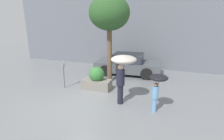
{
  "coord_description": "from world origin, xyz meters",
  "views": [
    {
      "loc": [
        3.33,
        -5.92,
        3.31
      ],
      "look_at": [
        0.67,
        1.6,
        1.05
      ],
      "focal_mm": 28.0,
      "sensor_mm": 36.0,
      "label": 1
    }
  ],
  "objects_px": {
    "planter_box": "(97,79)",
    "parked_car_near": "(128,64)",
    "street_tree": "(109,14)",
    "person_child": "(158,83)",
    "parking_meter": "(63,70)",
    "person_adult": "(123,66)"
  },
  "relations": [
    {
      "from": "person_adult",
      "to": "parking_meter",
      "type": "relative_size",
      "value": 1.54
    },
    {
      "from": "person_adult",
      "to": "person_child",
      "type": "bearing_deg",
      "value": -63.57
    },
    {
      "from": "planter_box",
      "to": "person_adult",
      "type": "xyz_separation_m",
      "value": [
        1.62,
        -1.04,
        1.08
      ]
    },
    {
      "from": "planter_box",
      "to": "street_tree",
      "type": "height_order",
      "value": "street_tree"
    },
    {
      "from": "person_adult",
      "to": "parking_meter",
      "type": "xyz_separation_m",
      "value": [
        -3.25,
        0.64,
        -0.65
      ]
    },
    {
      "from": "planter_box",
      "to": "parking_meter",
      "type": "bearing_deg",
      "value": -166.32
    },
    {
      "from": "planter_box",
      "to": "parked_car_near",
      "type": "relative_size",
      "value": 0.34
    },
    {
      "from": "street_tree",
      "to": "parking_meter",
      "type": "xyz_separation_m",
      "value": [
        -1.81,
        -1.74,
        -2.71
      ]
    },
    {
      "from": "parked_car_near",
      "to": "street_tree",
      "type": "height_order",
      "value": "street_tree"
    },
    {
      "from": "planter_box",
      "to": "parked_car_near",
      "type": "bearing_deg",
      "value": 75.64
    },
    {
      "from": "person_adult",
      "to": "parked_car_near",
      "type": "distance_m",
      "value": 4.32
    },
    {
      "from": "planter_box",
      "to": "street_tree",
      "type": "relative_size",
      "value": 0.3
    },
    {
      "from": "person_child",
      "to": "street_tree",
      "type": "height_order",
      "value": "street_tree"
    },
    {
      "from": "person_child",
      "to": "parked_car_near",
      "type": "height_order",
      "value": "person_child"
    },
    {
      "from": "planter_box",
      "to": "person_adult",
      "type": "relative_size",
      "value": 0.7
    },
    {
      "from": "street_tree",
      "to": "parking_meter",
      "type": "distance_m",
      "value": 3.69
    },
    {
      "from": "person_child",
      "to": "parking_meter",
      "type": "height_order",
      "value": "person_child"
    },
    {
      "from": "street_tree",
      "to": "parked_car_near",
      "type": "bearing_deg",
      "value": 70.45
    },
    {
      "from": "parked_car_near",
      "to": "parking_meter",
      "type": "distance_m",
      "value": 4.26
    },
    {
      "from": "person_child",
      "to": "parked_car_near",
      "type": "xyz_separation_m",
      "value": [
        -2.22,
        4.4,
        -0.51
      ]
    },
    {
      "from": "street_tree",
      "to": "person_child",
      "type": "bearing_deg",
      "value": -43.11
    },
    {
      "from": "parked_car_near",
      "to": "street_tree",
      "type": "distance_m",
      "value": 3.55
    }
  ]
}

